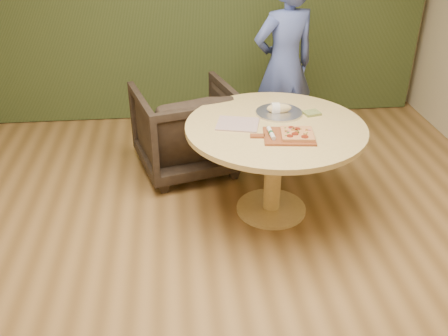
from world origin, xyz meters
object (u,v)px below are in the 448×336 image
object	(u,v)px
serving_tray	(279,113)
armchair	(186,125)
bread_roll	(278,108)
person_standing	(284,66)
pedestal_table	(275,142)
pizza_paddle	(287,136)
flatbread_pizza	(297,134)
cutlery_roll	(271,133)

from	to	relation	value
serving_tray	armchair	world-z (taller)	armchair
bread_roll	person_standing	distance (m)	0.87
armchair	person_standing	bearing A→B (deg)	-178.45
pedestal_table	pizza_paddle	world-z (taller)	pizza_paddle
armchair	person_standing	xyz separation A→B (m)	(0.91, 0.28, 0.42)
pizza_paddle	armchair	size ratio (longest dim) A/B	0.54
flatbread_pizza	cutlery_roll	distance (m)	0.18
cutlery_roll	serving_tray	xyz separation A→B (m)	(0.14, 0.40, -0.02)
pizza_paddle	serving_tray	size ratio (longest dim) A/B	1.30
pedestal_table	bread_roll	bearing A→B (deg)	74.75
pedestal_table	pizza_paddle	size ratio (longest dim) A/B	2.88
bread_roll	cutlery_roll	bearing A→B (deg)	-107.70
pizza_paddle	armchair	xyz separation A→B (m)	(-0.68, 0.98, -0.33)
pedestal_table	person_standing	size ratio (longest dim) A/B	0.79
pizza_paddle	armchair	bearing A→B (deg)	131.60
cutlery_roll	armchair	size ratio (longest dim) A/B	0.23
pedestal_table	armchair	size ratio (longest dim) A/B	1.55
pizza_paddle	person_standing	size ratio (longest dim) A/B	0.27
pedestal_table	serving_tray	bearing A→B (deg)	72.46
pedestal_table	armchair	xyz separation A→B (m)	(-0.64, 0.77, -0.18)
flatbread_pizza	bread_roll	size ratio (longest dim) A/B	1.27
flatbread_pizza	person_standing	bearing A→B (deg)	82.47
serving_tray	person_standing	distance (m)	0.87
cutlery_roll	person_standing	world-z (taller)	person_standing
flatbread_pizza	person_standing	world-z (taller)	person_standing
serving_tray	bread_roll	size ratio (longest dim) A/B	1.84
cutlery_roll	pizza_paddle	bearing A→B (deg)	-9.45
pedestal_table	person_standing	world-z (taller)	person_standing
bread_roll	person_standing	world-z (taller)	person_standing
person_standing	armchair	bearing A→B (deg)	-1.58
pizza_paddle	cutlery_roll	world-z (taller)	cutlery_roll
pizza_paddle	person_standing	distance (m)	1.28
pedestal_table	person_standing	xyz separation A→B (m)	(0.27, 1.05, 0.24)
bread_roll	armchair	xyz separation A→B (m)	(-0.69, 0.57, -0.37)
pedestal_table	cutlery_roll	distance (m)	0.27
bread_roll	person_standing	xyz separation A→B (m)	(0.22, 0.84, 0.05)
pizza_paddle	person_standing	world-z (taller)	person_standing
flatbread_pizza	armchair	world-z (taller)	armchair
bread_roll	pedestal_table	bearing A→B (deg)	-105.25
pizza_paddle	bread_roll	world-z (taller)	bread_roll
cutlery_roll	bread_roll	distance (m)	0.42
pizza_paddle	flatbread_pizza	xyz separation A→B (m)	(0.06, -0.01, 0.02)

